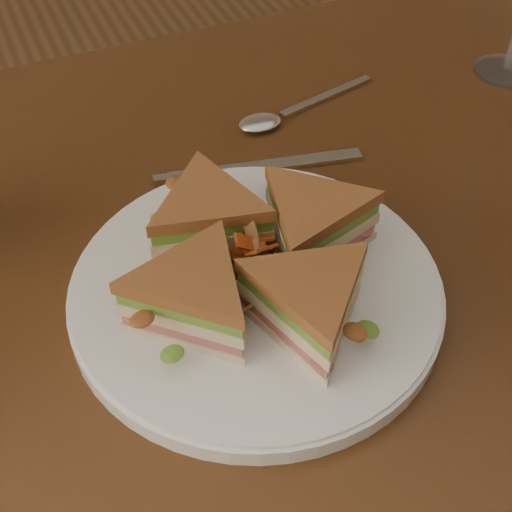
# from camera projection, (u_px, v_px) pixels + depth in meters

# --- Properties ---
(table) EXTENTS (1.20, 0.80, 0.75)m
(table) POSITION_uv_depth(u_px,v_px,m) (276.00, 308.00, 0.72)
(table) COLOR #331A0B
(table) RESTS_ON ground
(plate) EXTENTS (0.31, 0.31, 0.02)m
(plate) POSITION_uv_depth(u_px,v_px,m) (256.00, 291.00, 0.60)
(plate) COLOR white
(plate) RESTS_ON table
(sandwich_wedges) EXTENTS (0.27, 0.27, 0.06)m
(sandwich_wedges) POSITION_uv_depth(u_px,v_px,m) (256.00, 260.00, 0.57)
(sandwich_wedges) COLOR beige
(sandwich_wedges) RESTS_ON plate
(crisps_mound) EXTENTS (0.09, 0.09, 0.05)m
(crisps_mound) POSITION_uv_depth(u_px,v_px,m) (256.00, 264.00, 0.57)
(crisps_mound) COLOR #CD521A
(crisps_mound) RESTS_ON plate
(spoon) EXTENTS (0.18, 0.06, 0.01)m
(spoon) POSITION_uv_depth(u_px,v_px,m) (277.00, 117.00, 0.78)
(spoon) COLOR silver
(spoon) RESTS_ON table
(knife) EXTENTS (0.21, 0.06, 0.00)m
(knife) POSITION_uv_depth(u_px,v_px,m) (252.00, 168.00, 0.72)
(knife) COLOR silver
(knife) RESTS_ON table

